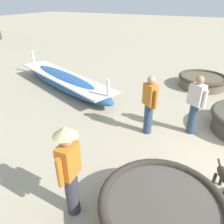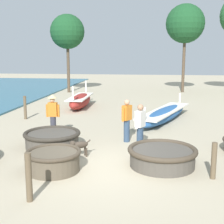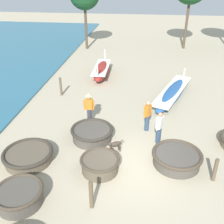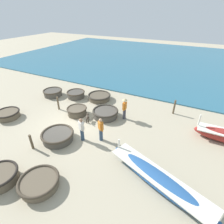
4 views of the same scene
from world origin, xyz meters
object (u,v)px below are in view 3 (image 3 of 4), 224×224
Objects in this scene: coracle_beside_post at (177,158)px; long_boat_green_hull at (173,93)px; coracle_upturned at (28,156)px; fisherman_by_coracle at (89,106)px; long_boat_blue_hull at (102,70)px; mooring_post_mid_beach at (61,87)px; mooring_post_inland at (215,170)px; fisherman_standing_right at (147,115)px; coracle_front_right at (92,133)px; coracle_tilted at (100,164)px; dog at (115,145)px; fisherman_with_hat at (159,127)px; coracle_front_left at (19,196)px; mooring_post_shoreline at (91,195)px.

long_boat_green_hull is at bearing 87.06° from coracle_beside_post.
coracle_upturned is 3.82m from fisherman_by_coracle.
long_boat_blue_hull reaches higher than mooring_post_mid_beach.
fisherman_standing_right is at bearing 128.11° from mooring_post_inland.
coracle_upturned is at bearing -120.04° from fisherman_by_coracle.
fisherman_by_coracle is at bearing 147.05° from mooring_post_inland.
coracle_front_right is 1.27× the size of coracle_tilted.
fisherman_standing_right is at bearing 116.86° from coracle_beside_post.
long_boat_blue_hull reaches higher than long_boat_green_hull.
coracle_beside_post is at bearing -19.77° from coracle_front_right.
fisherman_by_coracle is (-1.10, 3.46, 0.64)m from coracle_tilted.
fisherman_standing_right is 0.94× the size of fisherman_by_coracle.
fisherman_standing_right is (-1.53, -3.93, 0.53)m from long_boat_green_hull.
mooring_post_mid_beach is at bearing 94.79° from coracle_upturned.
fisherman_standing_right reaches higher than coracle_front_right.
coracle_front_right is 6.41m from long_boat_green_hull.
fisherman_standing_right is at bearing 54.86° from dog.
fisherman_with_hat is at bearing -101.58° from long_boat_green_hull.
long_boat_blue_hull is 2.57× the size of fisherman_with_hat.
coracle_front_left is 1.07× the size of coracle_tilted.
coracle_front_left is at bearing -122.31° from long_boat_green_hull.
fisherman_with_hat is at bearing 42.98° from coracle_tilted.
coracle_front_left is 6.01m from coracle_beside_post.
coracle_front_right is 1.24× the size of fisherman_standing_right.
fisherman_standing_right is at bearing 116.87° from fisherman_with_hat.
mooring_post_mid_beach is (-1.13, 8.48, 0.26)m from coracle_front_left.
long_boat_green_hull reaches higher than coracle_tilted.
mooring_post_shoreline is (-0.40, -3.06, 0.18)m from dog.
long_boat_green_hull is at bearing 69.77° from mooring_post_shoreline.
fisherman_standing_right reaches higher than long_boat_blue_hull.
fisherman_standing_right is 6.29m from mooring_post_mid_beach.
mooring_post_shoreline is at bearing -67.07° from mooring_post_mid_beach.
mooring_post_shoreline is at bearing -119.87° from fisherman_with_hat.
coracle_front_left is at bearing -103.49° from fisherman_by_coracle.
coracle_front_right is at bearing -57.87° from mooring_post_mid_beach.
fisherman_standing_right is at bearing -5.98° from fisherman_by_coracle.
coracle_tilted is 4.26m from mooring_post_inland.
coracle_tilted is at bearing -108.74° from dog.
coracle_tilted is at bearing -3.89° from coracle_upturned.
coracle_tilted is at bearing -61.80° from mooring_post_mid_beach.
coracle_tilted is at bearing -72.33° from fisherman_by_coracle.
coracle_tilted is at bearing -114.99° from long_boat_green_hull.
coracle_beside_post is 1.74× the size of mooring_post_mid_beach.
fisherman_by_coracle is at bearing 124.55° from dog.
fisherman_by_coracle is (-0.39, 1.36, 0.64)m from coracle_front_right.
coracle_beside_post is 1.81× the size of mooring_post_shoreline.
mooring_post_shoreline is 1.14× the size of mooring_post_inland.
fisherman_standing_right reaches higher than coracle_beside_post.
fisherman_by_coracle is 3.64m from fisherman_with_hat.
fisherman_with_hat is 1.42× the size of mooring_post_shoreline.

